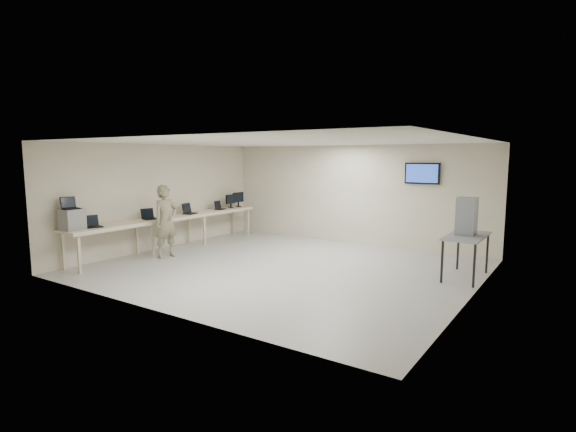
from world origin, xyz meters
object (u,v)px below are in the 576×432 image
Objects in this scene: soldier at (166,221)px; side_table at (467,238)px; workbench at (172,219)px; equipment_box at (72,220)px.

soldier is 6.93m from side_table.
workbench is 2.77m from equipment_box.
workbench is 3.35× the size of soldier.
equipment_box is (-0.06, -2.75, 0.30)m from workbench.
side_table is (7.19, 1.37, -0.00)m from workbench.
workbench is at bearing -169.21° from side_table.
side_table is (6.61, 2.09, -0.07)m from soldier.
equipment_box is at bearing -150.39° from side_table.
workbench is 4.01× the size of side_table.
workbench is 0.93m from soldier.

